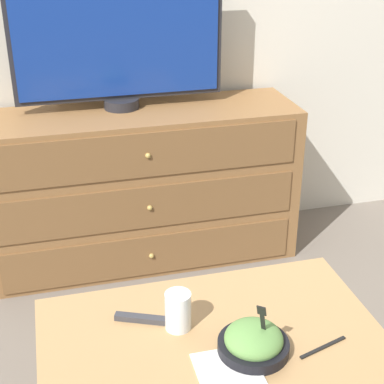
# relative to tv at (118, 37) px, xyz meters

# --- Properties ---
(ground_plane) EXTENTS (12.00, 12.00, 0.00)m
(ground_plane) POSITION_rel_tv_xyz_m (0.18, 0.17, -1.08)
(ground_plane) COLOR #70665B
(dresser) EXTENTS (1.47, 0.45, 0.76)m
(dresser) POSITION_rel_tv_xyz_m (0.06, -0.07, -0.70)
(dresser) COLOR olive
(dresser) RESTS_ON ground_plane
(tv) EXTENTS (0.93, 0.16, 0.62)m
(tv) POSITION_rel_tv_xyz_m (0.00, 0.00, 0.00)
(tv) COLOR #232328
(tv) RESTS_ON dresser
(coffee_table) EXTENTS (0.97, 0.61, 0.50)m
(coffee_table) POSITION_rel_tv_xyz_m (0.05, -1.34, -0.65)
(coffee_table) COLOR tan
(coffee_table) RESTS_ON ground_plane
(takeout_bowl) EXTENTS (0.20, 0.20, 0.18)m
(takeout_bowl) POSITION_rel_tv_xyz_m (0.14, -1.42, -0.54)
(takeout_bowl) COLOR black
(takeout_bowl) RESTS_ON coffee_table
(drink_cup) EXTENTS (0.08, 0.08, 0.12)m
(drink_cup) POSITION_rel_tv_xyz_m (-0.04, -1.27, -0.53)
(drink_cup) COLOR beige
(drink_cup) RESTS_ON coffee_table
(napkin) EXTENTS (0.17, 0.17, 0.00)m
(napkin) POSITION_rel_tv_xyz_m (0.05, -1.48, -0.57)
(napkin) COLOR white
(napkin) RESTS_ON coffee_table
(knife) EXTENTS (0.16, 0.06, 0.00)m
(knife) POSITION_rel_tv_xyz_m (0.33, -1.46, -0.57)
(knife) COLOR black
(knife) RESTS_ON coffee_table
(remote_control) EXTENTS (0.15, 0.08, 0.02)m
(remote_control) POSITION_rel_tv_xyz_m (-0.14, -1.22, -0.57)
(remote_control) COLOR #38383D
(remote_control) RESTS_ON coffee_table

